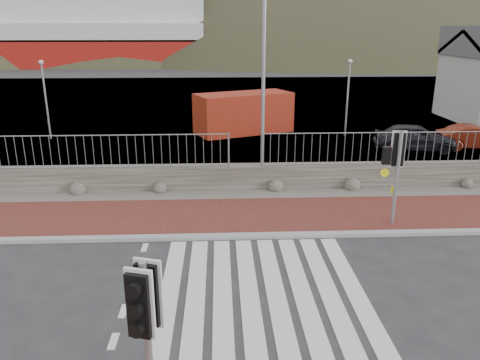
{
  "coord_description": "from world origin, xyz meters",
  "views": [
    {
      "loc": [
        -0.92,
        -9.12,
        5.71
      ],
      "look_at": [
        -0.38,
        3.0,
        1.74
      ],
      "focal_mm": 35.0,
      "sensor_mm": 36.0,
      "label": 1
    }
  ],
  "objects_px": {
    "ferry": "(65,30)",
    "car_a": "(415,137)",
    "streetlight": "(267,62)",
    "shipping_container": "(244,113)",
    "car_b": "(475,137)",
    "traffic_signal_near": "(146,313)",
    "traffic_signal_far": "(397,158)"
  },
  "relations": [
    {
      "from": "streetlight",
      "to": "shipping_container",
      "type": "xyz_separation_m",
      "value": [
        -0.38,
        8.97,
        -3.4
      ]
    },
    {
      "from": "traffic_signal_near",
      "to": "ferry",
      "type": "bearing_deg",
      "value": 124.4
    },
    {
      "from": "car_a",
      "to": "car_b",
      "type": "relative_size",
      "value": 1.08
    },
    {
      "from": "shipping_container",
      "to": "car_a",
      "type": "xyz_separation_m",
      "value": [
        8.06,
        -4.49,
        -0.46
      ]
    },
    {
      "from": "streetlight",
      "to": "car_a",
      "type": "height_order",
      "value": "streetlight"
    },
    {
      "from": "ferry",
      "to": "traffic_signal_near",
      "type": "height_order",
      "value": "ferry"
    },
    {
      "from": "traffic_signal_far",
      "to": "shipping_container",
      "type": "bearing_deg",
      "value": -70.9
    },
    {
      "from": "traffic_signal_far",
      "to": "car_a",
      "type": "xyz_separation_m",
      "value": [
        4.3,
        8.88,
        -1.45
      ]
    },
    {
      "from": "traffic_signal_near",
      "to": "car_a",
      "type": "height_order",
      "value": "traffic_signal_near"
    },
    {
      "from": "ferry",
      "to": "traffic_signal_near",
      "type": "xyz_separation_m",
      "value": [
        22.69,
        -71.47,
        -3.37
      ]
    },
    {
      "from": "shipping_container",
      "to": "car_b",
      "type": "bearing_deg",
      "value": -44.21
    },
    {
      "from": "ferry",
      "to": "traffic_signal_far",
      "type": "height_order",
      "value": "ferry"
    },
    {
      "from": "traffic_signal_near",
      "to": "traffic_signal_far",
      "type": "distance_m",
      "value": 9.55
    },
    {
      "from": "traffic_signal_near",
      "to": "traffic_signal_far",
      "type": "height_order",
      "value": "traffic_signal_far"
    },
    {
      "from": "ferry",
      "to": "car_a",
      "type": "height_order",
      "value": "ferry"
    },
    {
      "from": "traffic_signal_far",
      "to": "streetlight",
      "type": "xyz_separation_m",
      "value": [
        -3.38,
        4.4,
        2.41
      ]
    },
    {
      "from": "traffic_signal_near",
      "to": "shipping_container",
      "type": "height_order",
      "value": "traffic_signal_near"
    },
    {
      "from": "ferry",
      "to": "car_b",
      "type": "relative_size",
      "value": 14.19
    },
    {
      "from": "ferry",
      "to": "car_a",
      "type": "bearing_deg",
      "value": -59.05
    },
    {
      "from": "car_a",
      "to": "car_b",
      "type": "bearing_deg",
      "value": -77.19
    },
    {
      "from": "car_a",
      "to": "ferry",
      "type": "bearing_deg",
      "value": 40.47
    },
    {
      "from": "traffic_signal_far",
      "to": "car_a",
      "type": "bearing_deg",
      "value": -112.46
    },
    {
      "from": "shipping_container",
      "to": "car_b",
      "type": "relative_size",
      "value": 1.51
    },
    {
      "from": "ferry",
      "to": "streetlight",
      "type": "height_order",
      "value": "ferry"
    },
    {
      "from": "car_b",
      "to": "traffic_signal_near",
      "type": "bearing_deg",
      "value": 143.87
    },
    {
      "from": "ferry",
      "to": "traffic_signal_far",
      "type": "bearing_deg",
      "value": -65.78
    },
    {
      "from": "car_b",
      "to": "streetlight",
      "type": "bearing_deg",
      "value": 116.96
    },
    {
      "from": "ferry",
      "to": "car_b",
      "type": "height_order",
      "value": "ferry"
    },
    {
      "from": "ferry",
      "to": "traffic_signal_near",
      "type": "bearing_deg",
      "value": -72.38
    },
    {
      "from": "shipping_container",
      "to": "traffic_signal_near",
      "type": "bearing_deg",
      "value": -119.76
    },
    {
      "from": "traffic_signal_near",
      "to": "traffic_signal_far",
      "type": "xyz_separation_m",
      "value": [
        6.18,
        7.28,
        0.11
      ]
    },
    {
      "from": "streetlight",
      "to": "traffic_signal_near",
      "type": "bearing_deg",
      "value": -107.72
    }
  ]
}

